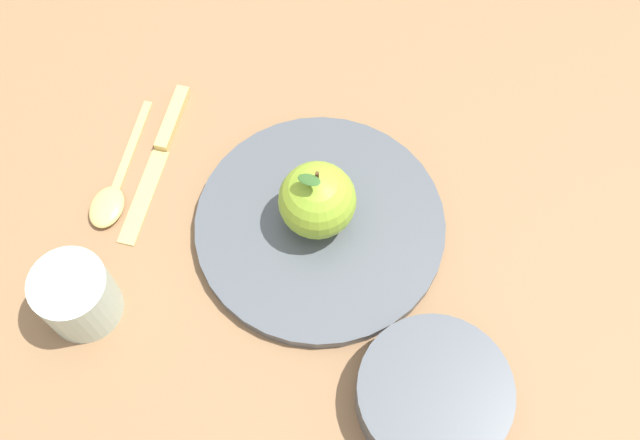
% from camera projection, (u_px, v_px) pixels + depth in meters
% --- Properties ---
extents(ground_plane, '(2.40, 2.40, 0.00)m').
position_uv_depth(ground_plane, '(296.00, 208.00, 0.77)').
color(ground_plane, olive).
extents(dinner_plate, '(0.25, 0.25, 0.01)m').
position_uv_depth(dinner_plate, '(320.00, 225.00, 0.75)').
color(dinner_plate, '#4C5156').
rests_on(dinner_plate, ground_plane).
extents(apple, '(0.08, 0.08, 0.09)m').
position_uv_depth(apple, '(317.00, 200.00, 0.71)').
color(apple, '#8CB22D').
rests_on(apple, dinner_plate).
extents(side_bowl, '(0.14, 0.14, 0.04)m').
position_uv_depth(side_bowl, '(430.00, 396.00, 0.66)').
color(side_bowl, '#4C5156').
rests_on(side_bowl, ground_plane).
extents(cup, '(0.07, 0.07, 0.07)m').
position_uv_depth(cup, '(76.00, 294.00, 0.69)').
color(cup, '#B2C6B2').
rests_on(cup, ground_plane).
extents(knife, '(0.15, 0.14, 0.01)m').
position_uv_depth(knife, '(161.00, 148.00, 0.79)').
color(knife, '#D8B766').
rests_on(knife, ground_plane).
extents(spoon, '(0.13, 0.13, 0.01)m').
position_uv_depth(spoon, '(112.00, 194.00, 0.77)').
color(spoon, '#D8B766').
rests_on(spoon, ground_plane).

